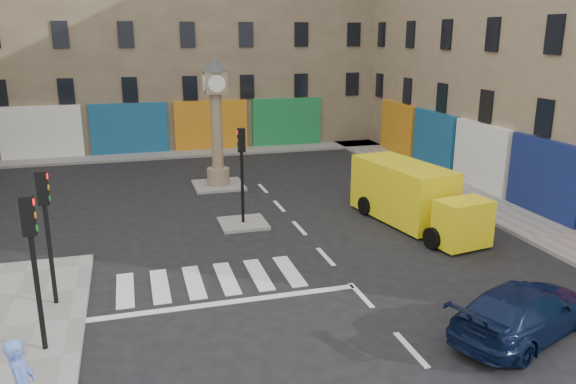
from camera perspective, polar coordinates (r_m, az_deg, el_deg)
name	(u,v)px	position (r m, az deg, el deg)	size (l,w,h in m)	color
ground	(376,311)	(15.66, 8.88, -11.88)	(120.00, 120.00, 0.00)	black
sidewalk_right	(455,190)	(27.85, 16.64, 0.21)	(2.60, 30.00, 0.15)	gray
sidewalk_far	(165,154)	(35.50, -12.38, 3.77)	(32.00, 2.40, 0.15)	gray
island_near	(243,223)	(22.10, -4.57, -3.19)	(1.80, 1.80, 0.12)	gray
island_far	(219,185)	(27.76, -7.06, 0.68)	(2.40, 2.40, 0.12)	gray
building_far	(151,14)	(40.59, -13.71, 17.13)	(32.00, 10.00, 17.00)	#88775B
traffic_light_left_near	(32,249)	(13.71, -24.54, -5.31)	(0.28, 0.22, 3.70)	black
traffic_light_left_far	(46,217)	(15.96, -23.38, -2.31)	(0.28, 0.22, 3.70)	black
traffic_light_island	(242,160)	(21.42, -4.72, 3.23)	(0.28, 0.22, 3.70)	black
clock_pillar	(216,114)	(27.07, -7.31, 7.83)	(1.20, 1.20, 6.10)	#998464
navy_sedan	(524,311)	(15.24, 22.87, -11.06)	(1.84, 4.53, 1.31)	black
yellow_van	(412,196)	(22.30, 12.51, -0.42)	(2.97, 6.59, 2.32)	yellow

